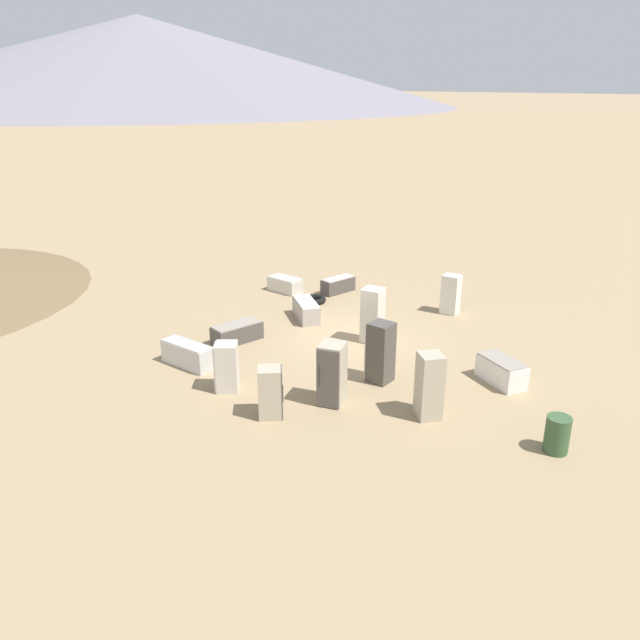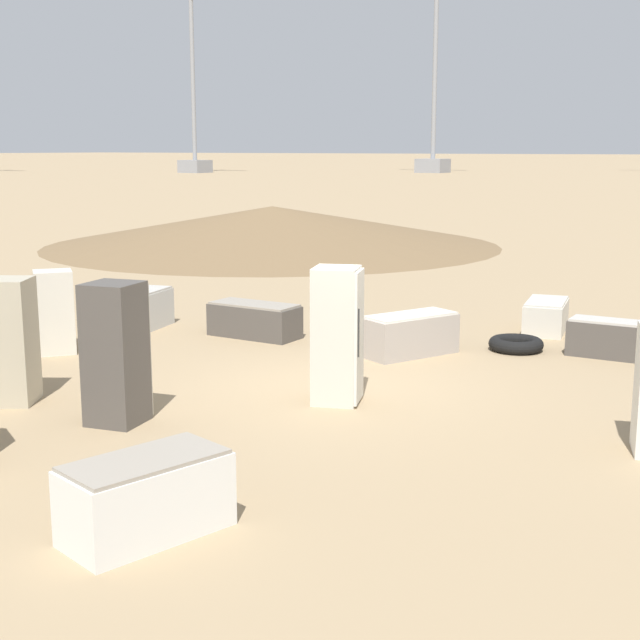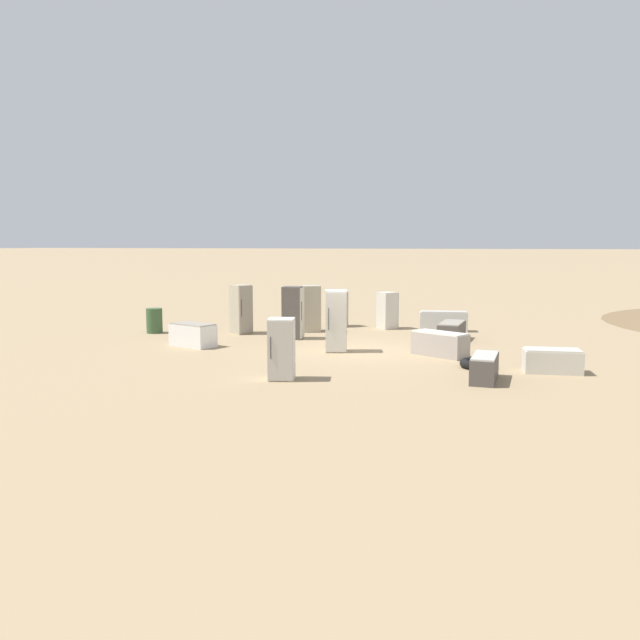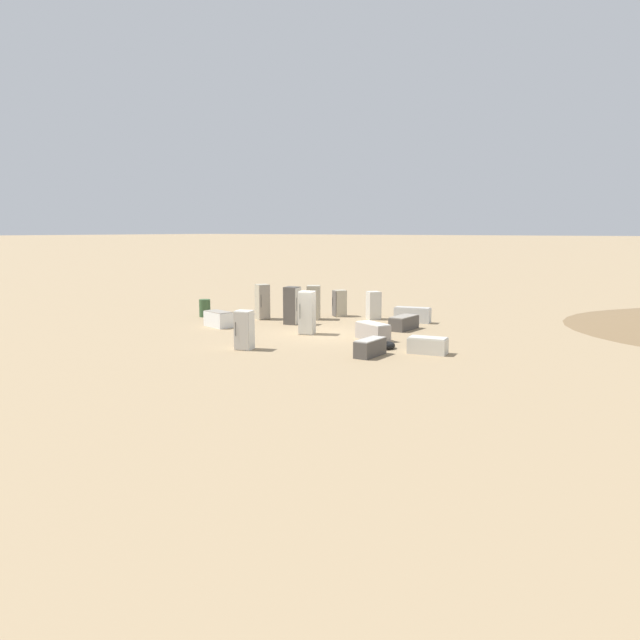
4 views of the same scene
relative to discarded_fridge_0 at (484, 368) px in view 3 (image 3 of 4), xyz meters
The scene contains 16 objects.
ground_plane 5.36m from the discarded_fridge_0, 124.98° to the right, with size 1000.00×1000.00×0.00m, color #9E8460.
discarded_fridge_0 is the anchor object (origin of this frame).
discarded_fridge_1 9.81m from the discarded_fridge_0, 151.10° to the right, with size 0.91×0.91×1.47m.
discarded_fridge_2 10.96m from the discarded_fridge_0, 118.81° to the right, with size 0.87×0.90×1.85m.
discarded_fridge_3 10.93m from the discarded_fridge_0, 141.25° to the right, with size 0.88×0.87×1.43m.
discarded_fridge_4 9.88m from the discarded_fridge_0, 101.75° to the right, with size 1.14×1.68×0.76m.
discarded_fridge_5 2.30m from the discarded_fridge_0, 137.11° to the left, with size 1.01×1.56×0.63m.
discarded_fridge_6 9.02m from the discarded_fridge_0, 163.88° to the right, with size 1.01×1.91×0.78m.
discarded_fridge_7 3.52m from the discarded_fridge_0, 151.97° to the right, with size 1.33×1.82×0.73m.
discarded_fridge_8 5.07m from the discarded_fridge_0, 70.85° to the right, with size 0.77×0.79×1.55m.
discarded_fridge_9 6.59m from the discarded_fridge_0, 164.04° to the right, with size 1.77×0.74×0.66m.
discarded_fridge_10 5.62m from the discarded_fridge_0, 119.28° to the right, with size 0.84×0.83×1.95m.
discarded_fridge_11 9.98m from the discarded_fridge_0, 132.66° to the right, with size 1.01×0.97×1.79m.
discarded_fridge_12 8.64m from the discarded_fridge_0, 123.25° to the right, with size 0.78×0.82×1.88m.
scrap_tire 1.68m from the discarded_fridge_0, 167.84° to the right, with size 0.98×0.98×0.24m.
rusty_barrel 13.43m from the discarded_fridge_0, 108.19° to the right, with size 0.60×0.60×0.95m.
Camera 3 is at (18.72, 5.99, 3.36)m, focal length 35.00 mm.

